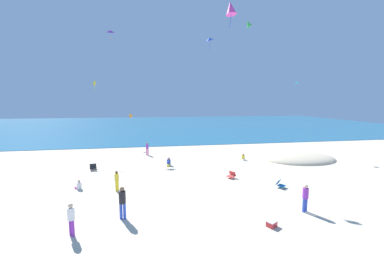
% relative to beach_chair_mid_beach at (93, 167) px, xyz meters
% --- Properties ---
extents(ground_plane, '(120.00, 120.00, 0.00)m').
position_rel_beach_chair_mid_beach_xyz_m(ground_plane, '(9.06, 1.23, -0.26)').
color(ground_plane, beige).
extents(ocean_water, '(120.00, 60.00, 0.05)m').
position_rel_beach_chair_mid_beach_xyz_m(ocean_water, '(9.06, 39.83, -0.24)').
color(ocean_water, '#236084').
rests_on(ocean_water, ground_plane).
extents(dune_mound, '(7.71, 5.40, 1.39)m').
position_rel_beach_chair_mid_beach_xyz_m(dune_mound, '(21.00, 0.64, -0.26)').
color(dune_mound, beige).
rests_on(dune_mound, ground_plane).
extents(beach_chair_mid_beach, '(0.67, 0.77, 0.61)m').
position_rel_beach_chair_mid_beach_xyz_m(beach_chair_mid_beach, '(0.00, 0.00, 0.00)').
color(beach_chair_mid_beach, black).
rests_on(beach_chair_mid_beach, ground_plane).
extents(beach_chair_far_right, '(0.80, 0.81, 0.55)m').
position_rel_beach_chair_mid_beach_xyz_m(beach_chair_far_right, '(14.50, -6.56, -0.00)').
color(beach_chair_far_right, '#2370B2').
rests_on(beach_chair_far_right, ground_plane).
extents(beach_chair_near_camera, '(0.80, 0.80, 0.54)m').
position_rel_beach_chair_mid_beach_xyz_m(beach_chair_near_camera, '(11.71, -4.05, -0.02)').
color(beach_chair_near_camera, '#D13D3D').
rests_on(beach_chair_near_camera, ground_plane).
extents(cooler_box, '(0.62, 0.58, 0.30)m').
position_rel_beach_chair_mid_beach_xyz_m(cooler_box, '(11.31, -11.23, -0.11)').
color(cooler_box, red).
rests_on(cooler_box, ground_plane).
extents(person_0, '(0.39, 0.39, 1.42)m').
position_rel_beach_chair_mid_beach_xyz_m(person_0, '(2.95, -5.33, 0.56)').
color(person_0, yellow).
rests_on(person_0, ground_plane).
extents(person_1, '(0.38, 0.38, 1.59)m').
position_rel_beach_chair_mid_beach_xyz_m(person_1, '(13.91, -10.13, 0.66)').
color(person_1, blue).
rests_on(person_1, ground_plane).
extents(person_2, '(0.34, 0.34, 1.46)m').
position_rel_beach_chair_mid_beach_xyz_m(person_2, '(4.65, 5.08, 0.58)').
color(person_2, '#D8599E').
rests_on(person_2, ground_plane).
extents(person_3, '(0.42, 0.42, 1.76)m').
position_rel_beach_chair_mid_beach_xyz_m(person_3, '(3.90, -9.31, 0.75)').
color(person_3, blue).
rests_on(person_3, ground_plane).
extents(person_4, '(0.44, 0.44, 1.56)m').
position_rel_beach_chair_mid_beach_xyz_m(person_4, '(1.79, -10.49, 0.64)').
color(person_4, purple).
rests_on(person_4, ground_plane).
extents(person_5, '(0.43, 0.67, 0.80)m').
position_rel_beach_chair_mid_beach_xyz_m(person_5, '(6.86, 0.37, 0.03)').
color(person_5, blue).
rests_on(person_5, ground_plane).
extents(person_6, '(0.33, 0.54, 0.68)m').
position_rel_beach_chair_mid_beach_xyz_m(person_6, '(14.82, 1.20, -0.01)').
color(person_6, yellow).
rests_on(person_6, ground_plane).
extents(person_7, '(0.60, 0.56, 0.68)m').
position_rel_beach_chair_mid_beach_xyz_m(person_7, '(0.22, -4.57, -0.01)').
color(person_7, white).
rests_on(person_7, ground_plane).
extents(kite_yellow, '(0.45, 0.49, 1.10)m').
position_rel_beach_chair_mid_beach_xyz_m(kite_yellow, '(-1.01, 5.90, 7.94)').
color(kite_yellow, yellow).
extents(kite_green, '(0.72, 0.53, 1.07)m').
position_rel_beach_chair_mid_beach_xyz_m(kite_green, '(14.35, -0.29, 13.12)').
color(kite_green, green).
extents(kite_orange, '(0.54, 0.38, 1.07)m').
position_rel_beach_chair_mid_beach_xyz_m(kite_orange, '(2.34, 10.23, 3.99)').
color(kite_orange, orange).
extents(kite_magenta, '(0.85, 0.83, 1.36)m').
position_rel_beach_chair_mid_beach_xyz_m(kite_magenta, '(9.73, -8.96, 10.83)').
color(kite_magenta, '#DB3DA8').
extents(kite_teal, '(0.51, 0.47, 0.88)m').
position_rel_beach_chair_mid_beach_xyz_m(kite_teal, '(22.39, 4.06, 8.20)').
color(kite_teal, '#1EADAD').
extents(kite_blue, '(0.73, 0.75, 1.03)m').
position_rel_beach_chair_mid_beach_xyz_m(kite_blue, '(10.30, -1.67, 11.21)').
color(kite_blue, blue).
extents(kite_purple, '(0.84, 0.66, 1.48)m').
position_rel_beach_chair_mid_beach_xyz_m(kite_purple, '(-0.28, 12.65, 15.56)').
color(kite_purple, purple).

